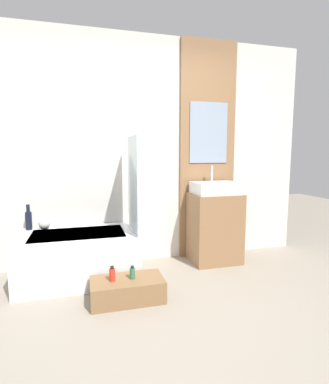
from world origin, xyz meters
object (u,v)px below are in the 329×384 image
object	(u,v)px
sink	(215,188)
bathtub	(79,256)
wooden_step_bench	(127,290)
bottle_soap_secondary	(132,273)
vase_tall_dark	(29,219)
vase_round_light	(44,224)
bottle_soap_primary	(112,274)

from	to	relation	value
sink	bathtub	bearing A→B (deg)	-175.60
bathtub	wooden_step_bench	bearing A→B (deg)	-54.48
sink	bottle_soap_secondary	bearing A→B (deg)	-147.77
bathtub	sink	world-z (taller)	sink
vase_tall_dark	bottle_soap_secondary	world-z (taller)	vase_tall_dark
vase_round_light	bottle_soap_primary	size ratio (longest dim) A/B	0.90
vase_tall_dark	bottle_soap_primary	world-z (taller)	vase_tall_dark
sink	bottle_soap_secondary	size ratio (longest dim) A/B	4.42
sink	bottle_soap_primary	world-z (taller)	sink
bathtub	vase_round_light	size ratio (longest dim) A/B	9.81
vase_round_light	bathtub	bearing A→B (deg)	-36.47
bottle_soap_primary	bottle_soap_secondary	world-z (taller)	bottle_soap_primary
vase_tall_dark	bathtub	bearing A→B (deg)	-29.41
bathtub	bottle_soap_primary	size ratio (longest dim) A/B	8.86
bottle_soap_secondary	bathtub	bearing A→B (deg)	128.56
bathtub	bottle_soap_primary	world-z (taller)	bathtub
sink	wooden_step_bench	bearing A→B (deg)	-148.86
bottle_soap_primary	wooden_step_bench	bearing A→B (deg)	-0.00
wooden_step_bench	sink	distance (m)	1.54
vase_tall_dark	bottle_soap_secondary	bearing A→B (deg)	-41.75
bottle_soap_primary	bottle_soap_secondary	distance (m)	0.17
vase_round_light	wooden_step_bench	bearing A→B (deg)	-47.66
vase_tall_dark	bottle_soap_primary	bearing A→B (deg)	-47.52
wooden_step_bench	vase_round_light	world-z (taller)	vase_round_light
vase_tall_dark	bottle_soap_primary	size ratio (longest dim) A/B	2.04
sink	bottle_soap_secondary	xyz separation A→B (m)	(-1.09, -0.69, -0.64)
bathtub	vase_round_light	xyz separation A→B (m)	(-0.34, 0.25, 0.30)
wooden_step_bench	bathtub	bearing A→B (deg)	125.52
vase_round_light	bottle_soap_secondary	size ratio (longest dim) A/B	1.03
sink	bottle_soap_secondary	distance (m)	1.44
vase_tall_dark	bottle_soap_primary	distance (m)	1.20
bottle_soap_secondary	wooden_step_bench	bearing A→B (deg)	180.00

